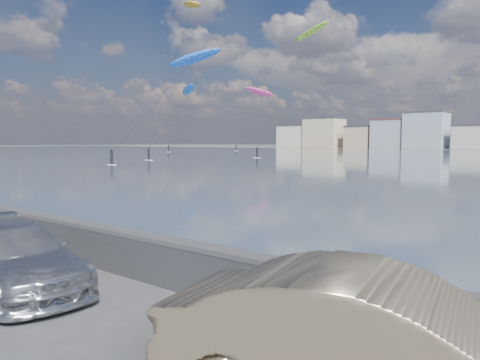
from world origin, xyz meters
TOP-DOWN VIEW (x-y plane):
  - ground at (0.00, 0.00)m, footprint 700.00×700.00m
  - seawall at (0.00, 2.70)m, footprint 400.00×0.36m
  - car_silver at (-2.21, 0.59)m, footprint 4.83×2.46m
  - car_champagne at (5.44, 0.90)m, footprint 5.22×2.75m
  - kitesurfer_1 at (-39.48, 75.89)m, footprint 9.03×14.37m
  - kitesurfer_2 at (-42.07, 46.52)m, footprint 7.38×17.90m
  - kitesurfer_5 at (-84.65, 120.13)m, footprint 7.56×15.75m
  - kitesurfer_12 at (-53.11, 57.43)m, footprint 9.88×17.36m
  - kitesurfer_13 at (-88.30, 91.45)m, footprint 9.16×10.18m

SIDE VIEW (x-z plane):
  - ground at x=0.00m, z-range 0.00..0.00m
  - seawall at x=0.00m, z-range 0.04..1.12m
  - car_silver at x=-2.21m, z-range 0.00..1.34m
  - car_champagne at x=5.44m, z-range 0.00..1.63m
  - kitesurfer_2 at x=-42.07m, z-range 6.38..23.71m
  - kitesurfer_13 at x=-88.30m, z-range 7.73..27.02m
  - kitesurfer_5 at x=-84.65m, z-range 8.27..29.50m
  - kitesurfer_1 at x=-39.48m, z-range 10.73..36.53m
  - kitesurfer_12 at x=-53.11m, z-range 12.55..41.62m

